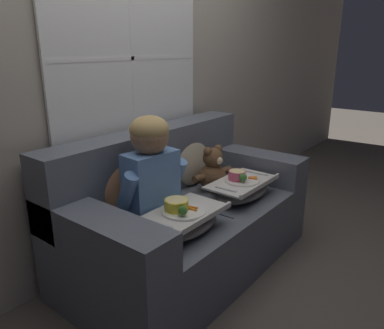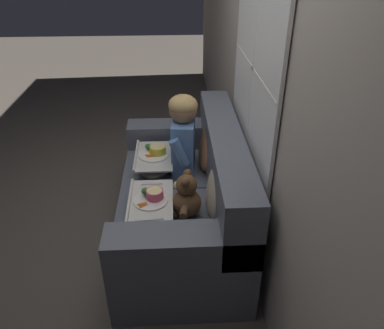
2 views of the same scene
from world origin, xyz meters
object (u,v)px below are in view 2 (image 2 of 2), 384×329
object	(u,v)px
throw_pillow_behind_child	(209,144)
throw_pillow_behind_teddy	(217,188)
child_figure	(183,130)
couch	(188,199)
lap_tray_child	(154,160)
teddy_bear	(186,198)
lap_tray_teddy	(151,207)

from	to	relation	value
throw_pillow_behind_child	throw_pillow_behind_teddy	distance (m)	0.58
throw_pillow_behind_child	child_figure	size ratio (longest dim) A/B	0.73
couch	lap_tray_child	bearing A→B (deg)	-139.71
teddy_bear	throw_pillow_behind_child	bearing A→B (deg)	161.47
child_figure	throw_pillow_behind_child	bearing A→B (deg)	89.97
child_figure	lap_tray_teddy	xyz separation A→B (m)	(0.58, -0.23, -0.26)
child_figure	teddy_bear	distance (m)	0.61
child_figure	lap_tray_child	distance (m)	0.34
couch	lap_tray_teddy	xyz separation A→B (m)	(0.29, -0.25, 0.16)
throw_pillow_behind_teddy	lap_tray_child	world-z (taller)	throw_pillow_behind_teddy
couch	throw_pillow_behind_teddy	xyz separation A→B (m)	(0.29, 0.17, 0.30)
throw_pillow_behind_child	couch	bearing A→B (deg)	-30.23
child_figure	lap_tray_child	xyz separation A→B (m)	(-0.00, -0.23, -0.26)
couch	child_figure	bearing A→B (deg)	-175.65
teddy_bear	lap_tray_child	xyz separation A→B (m)	(-0.58, -0.22, -0.06)
couch	teddy_bear	xyz separation A→B (m)	(0.29, -0.03, 0.23)
lap_tray_child	throw_pillow_behind_teddy	bearing A→B (deg)	35.59
throw_pillow_behind_child	teddy_bear	size ratio (longest dim) A/B	1.30
couch	child_figure	xyz separation A→B (m)	(-0.29, -0.02, 0.42)
child_figure	lap_tray_child	bearing A→B (deg)	-90.41
teddy_bear	lap_tray_child	bearing A→B (deg)	-159.07
teddy_bear	throw_pillow_behind_teddy	bearing A→B (deg)	89.77
throw_pillow_behind_child	throw_pillow_behind_teddy	world-z (taller)	throw_pillow_behind_child
throw_pillow_behind_child	throw_pillow_behind_teddy	bearing A→B (deg)	0.00
lap_tray_child	couch	bearing A→B (deg)	40.29
throw_pillow_behind_teddy	teddy_bear	xyz separation A→B (m)	(-0.00, -0.20, -0.07)
couch	lap_tray_child	world-z (taller)	couch
couch	child_figure	distance (m)	0.51
teddy_bear	child_figure	bearing A→B (deg)	179.69
couch	lap_tray_teddy	size ratio (longest dim) A/B	3.33
lap_tray_teddy	throw_pillow_behind_child	bearing A→B (deg)	144.23
child_figure	lap_tray_teddy	distance (m)	0.68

